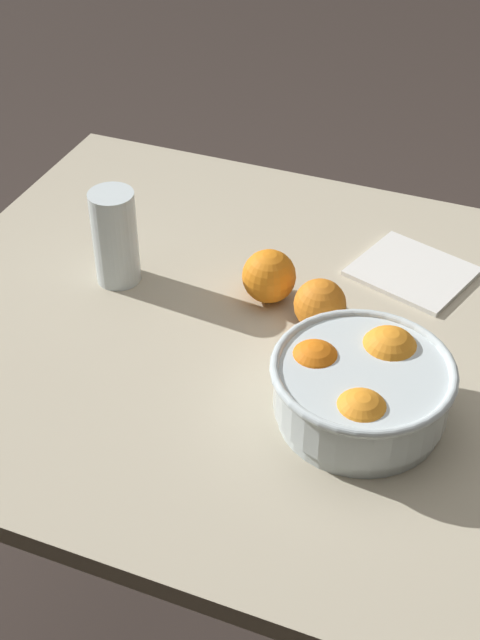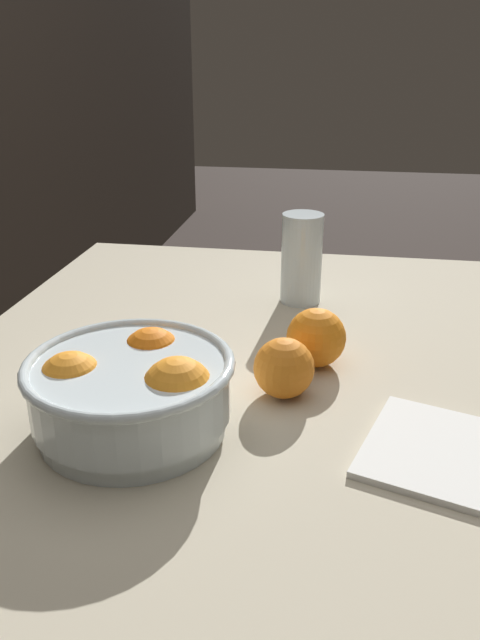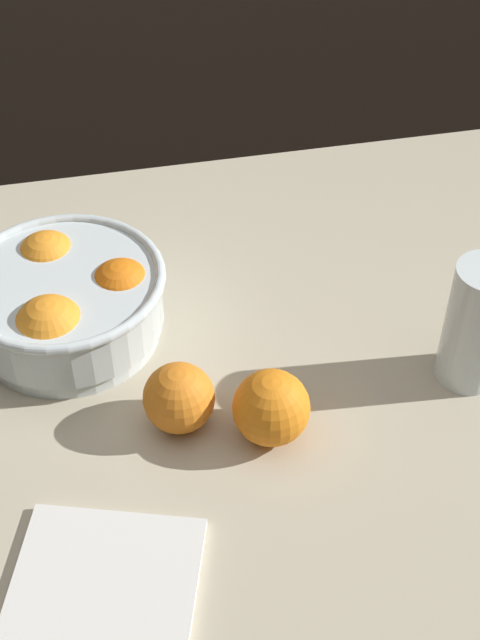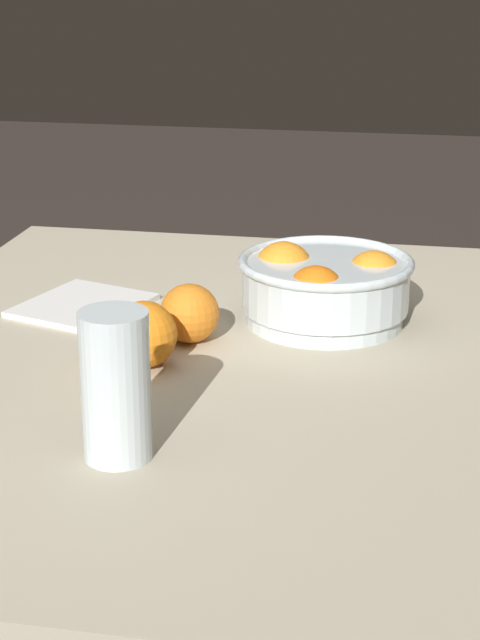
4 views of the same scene
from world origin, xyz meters
TOP-DOWN VIEW (x-y plane):
  - dining_table at (0.00, 0.00)m, footprint 1.10×0.88m
  - fruit_bowl at (-0.15, 0.12)m, footprint 0.23×0.23m
  - juice_glass at (0.27, -0.03)m, footprint 0.07×0.07m
  - orange_loose_near_bowl at (-0.05, -0.04)m, footprint 0.08×0.08m
  - orange_loose_front at (0.04, -0.07)m, footprint 0.08×0.08m
  - napkin at (-0.15, -0.21)m, footprint 0.20×0.19m

SIDE VIEW (x-z plane):
  - dining_table at x=0.00m, z-range 0.29..1.06m
  - napkin at x=-0.15m, z-range 0.77..0.78m
  - orange_loose_near_bowl at x=-0.05m, z-range 0.77..0.84m
  - orange_loose_front at x=0.04m, z-range 0.77..0.85m
  - fruit_bowl at x=-0.15m, z-range 0.77..0.87m
  - juice_glass at x=0.27m, z-range 0.76..0.91m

